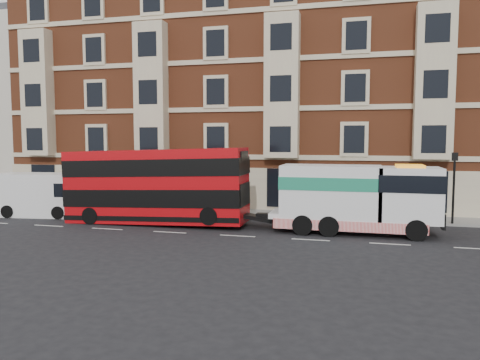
{
  "coord_description": "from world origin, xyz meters",
  "views": [
    {
      "loc": [
        6.49,
        -24.48,
        5.3
      ],
      "look_at": [
        -0.89,
        4.0,
        2.73
      ],
      "focal_mm": 35.0,
      "sensor_mm": 36.0,
      "label": 1
    }
  ],
  "objects_px": {
    "double_decker_bus": "(155,185)",
    "tow_truck": "(354,198)",
    "box_van": "(41,195)",
    "pedestrian": "(129,197)"
  },
  "relations": [
    {
      "from": "tow_truck",
      "to": "box_van",
      "type": "bearing_deg",
      "value": 177.74
    },
    {
      "from": "double_decker_bus",
      "to": "box_van",
      "type": "height_order",
      "value": "double_decker_bus"
    },
    {
      "from": "tow_truck",
      "to": "box_van",
      "type": "relative_size",
      "value": 1.56
    },
    {
      "from": "double_decker_bus",
      "to": "tow_truck",
      "type": "bearing_deg",
      "value": -0.0
    },
    {
      "from": "double_decker_bus",
      "to": "box_van",
      "type": "xyz_separation_m",
      "value": [
        -8.98,
        0.83,
        -1.01
      ]
    },
    {
      "from": "box_van",
      "to": "pedestrian",
      "type": "distance_m",
      "value": 6.09
    },
    {
      "from": "pedestrian",
      "to": "box_van",
      "type": "bearing_deg",
      "value": -111.69
    },
    {
      "from": "box_van",
      "to": "pedestrian",
      "type": "height_order",
      "value": "box_van"
    },
    {
      "from": "box_van",
      "to": "pedestrian",
      "type": "relative_size",
      "value": 3.46
    },
    {
      "from": "tow_truck",
      "to": "pedestrian",
      "type": "relative_size",
      "value": 5.4
    }
  ]
}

